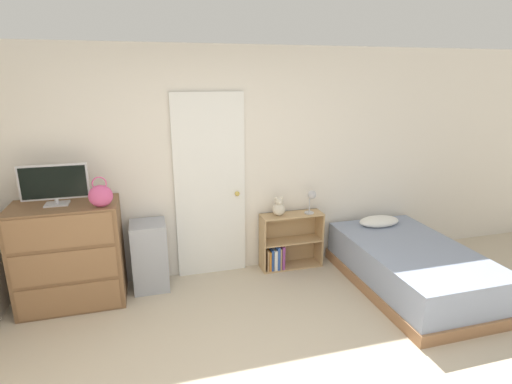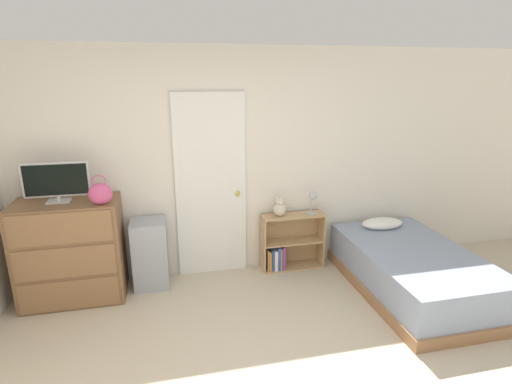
{
  "view_description": "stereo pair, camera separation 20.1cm",
  "coord_description": "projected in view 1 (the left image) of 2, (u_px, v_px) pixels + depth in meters",
  "views": [
    {
      "loc": [
        -0.6,
        -1.99,
        2.24
      ],
      "look_at": [
        0.52,
        2.04,
        1.01
      ],
      "focal_mm": 28.0,
      "sensor_mm": 36.0,
      "label": 1
    },
    {
      "loc": [
        -0.41,
        -2.04,
        2.24
      ],
      "look_at": [
        0.52,
        2.04,
        1.01
      ],
      "focal_mm": 28.0,
      "sensor_mm": 36.0,
      "label": 2
    }
  ],
  "objects": [
    {
      "name": "wall_back",
      "position": [
        204.0,
        166.0,
        4.41
      ],
      "size": [
        10.0,
        0.06,
        2.55
      ],
      "color": "silver",
      "rests_on": "ground_plane"
    },
    {
      "name": "dresser",
      "position": [
        70.0,
        255.0,
        3.96
      ],
      "size": [
        0.99,
        0.55,
        1.05
      ],
      "color": "brown",
      "rests_on": "ground_plane"
    },
    {
      "name": "handbag",
      "position": [
        101.0,
        196.0,
        3.72
      ],
      "size": [
        0.22,
        0.13,
        0.29
      ],
      "color": "#C64C7F",
      "rests_on": "dresser"
    },
    {
      "name": "storage_bin",
      "position": [
        150.0,
        256.0,
        4.28
      ],
      "size": [
        0.37,
        0.37,
        0.75
      ],
      "color": "#999EA8",
      "rests_on": "ground_plane"
    },
    {
      "name": "teddy_bear",
      "position": [
        279.0,
        207.0,
        4.61
      ],
      "size": [
        0.15,
        0.15,
        0.23
      ],
      "color": "beige",
      "rests_on": "bookshelf"
    },
    {
      "name": "tv",
      "position": [
        54.0,
        184.0,
        3.75
      ],
      "size": [
        0.61,
        0.16,
        0.39
      ],
      "color": "#B7B7BC",
      "rests_on": "dresser"
    },
    {
      "name": "bookshelf",
      "position": [
        286.0,
        245.0,
        4.78
      ],
      "size": [
        0.74,
        0.24,
        0.67
      ],
      "color": "tan",
      "rests_on": "ground_plane"
    },
    {
      "name": "door_closed",
      "position": [
        210.0,
        187.0,
        4.44
      ],
      "size": [
        0.79,
        0.09,
        2.07
      ],
      "color": "white",
      "rests_on": "ground_plane"
    },
    {
      "name": "desk_lamp",
      "position": [
        312.0,
        197.0,
        4.65
      ],
      "size": [
        0.13,
        0.12,
        0.28
      ],
      "color": "#B2B2B7",
      "rests_on": "bookshelf"
    },
    {
      "name": "bed",
      "position": [
        411.0,
        266.0,
        4.34
      ],
      "size": [
        1.13,
        1.87,
        0.58
      ],
      "color": "#996B47",
      "rests_on": "ground_plane"
    }
  ]
}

